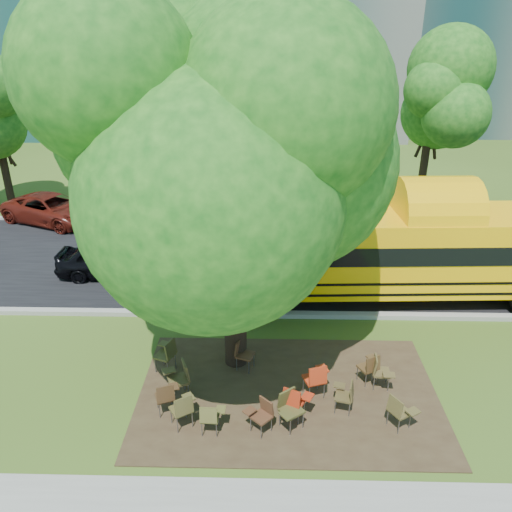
{
  "coord_description": "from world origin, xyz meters",
  "views": [
    {
      "loc": [
        0.47,
        -9.91,
        7.84
      ],
      "look_at": [
        0.13,
        3.98,
        1.55
      ],
      "focal_mm": 35.0,
      "sensor_mm": 36.0,
      "label": 1
    }
  ],
  "objects_px": {
    "chair_12": "(380,370)",
    "chair_1": "(211,416)",
    "main_tree": "(232,158)",
    "chair_13": "(370,366)",
    "black_car": "(113,259)",
    "chair_5": "(289,406)",
    "chair_3": "(262,412)",
    "chair_7": "(399,410)",
    "chair_10": "(243,352)",
    "chair_11": "(316,377)",
    "chair_0": "(166,395)",
    "chair_8": "(167,352)",
    "school_bus": "(425,250)",
    "chair_2": "(183,407)",
    "chair_4": "(295,400)",
    "bg_car_red": "(53,209)",
    "chair_9": "(180,376)",
    "chair_6": "(346,393)"
  },
  "relations": [
    {
      "from": "main_tree",
      "to": "chair_9",
      "type": "distance_m",
      "value": 5.08
    },
    {
      "from": "chair_11",
      "to": "chair_0",
      "type": "bearing_deg",
      "value": 172.25
    },
    {
      "from": "bg_car_red",
      "to": "chair_12",
      "type": "bearing_deg",
      "value": -108.93
    },
    {
      "from": "chair_6",
      "to": "chair_13",
      "type": "height_order",
      "value": "chair_13"
    },
    {
      "from": "chair_12",
      "to": "chair_13",
      "type": "height_order",
      "value": "chair_12"
    },
    {
      "from": "chair_4",
      "to": "chair_13",
      "type": "xyz_separation_m",
      "value": [
        1.87,
        1.28,
        -0.02
      ]
    },
    {
      "from": "black_car",
      "to": "chair_8",
      "type": "bearing_deg",
      "value": -151.87
    },
    {
      "from": "chair_3",
      "to": "chair_12",
      "type": "height_order",
      "value": "chair_12"
    },
    {
      "from": "chair_2",
      "to": "bg_car_red",
      "type": "distance_m",
      "value": 14.66
    },
    {
      "from": "chair_6",
      "to": "chair_13",
      "type": "relative_size",
      "value": 0.95
    },
    {
      "from": "black_car",
      "to": "chair_5",
      "type": "bearing_deg",
      "value": -141.15
    },
    {
      "from": "chair_6",
      "to": "chair_10",
      "type": "bearing_deg",
      "value": 72.78
    },
    {
      "from": "chair_9",
      "to": "chair_12",
      "type": "distance_m",
      "value": 4.69
    },
    {
      "from": "school_bus",
      "to": "chair_2",
      "type": "relative_size",
      "value": 13.4
    },
    {
      "from": "chair_3",
      "to": "chair_13",
      "type": "height_order",
      "value": "chair_13"
    },
    {
      "from": "chair_2",
      "to": "chair_13",
      "type": "relative_size",
      "value": 1.03
    },
    {
      "from": "chair_9",
      "to": "chair_11",
      "type": "xyz_separation_m",
      "value": [
        3.15,
        0.02,
        0.0
      ]
    },
    {
      "from": "chair_9",
      "to": "bg_car_red",
      "type": "height_order",
      "value": "bg_car_red"
    },
    {
      "from": "chair_6",
      "to": "chair_2",
      "type": "bearing_deg",
      "value": 113.89
    },
    {
      "from": "chair_4",
      "to": "chair_8",
      "type": "relative_size",
      "value": 0.95
    },
    {
      "from": "chair_0",
      "to": "chair_8",
      "type": "relative_size",
      "value": 0.9
    },
    {
      "from": "chair_3",
      "to": "chair_10",
      "type": "xyz_separation_m",
      "value": [
        -0.5,
        2.11,
        0.03
      ]
    },
    {
      "from": "chair_12",
      "to": "black_car",
      "type": "distance_m",
      "value": 9.91
    },
    {
      "from": "main_tree",
      "to": "chair_4",
      "type": "distance_m",
      "value": 5.4
    },
    {
      "from": "school_bus",
      "to": "black_car",
      "type": "bearing_deg",
      "value": 170.25
    },
    {
      "from": "black_car",
      "to": "bg_car_red",
      "type": "distance_m",
      "value": 6.67
    },
    {
      "from": "chair_6",
      "to": "chair_8",
      "type": "relative_size",
      "value": 0.87
    },
    {
      "from": "school_bus",
      "to": "chair_2",
      "type": "xyz_separation_m",
      "value": [
        -6.63,
        -5.96,
        -1.1
      ]
    },
    {
      "from": "chair_1",
      "to": "chair_6",
      "type": "relative_size",
      "value": 0.98
    },
    {
      "from": "chair_3",
      "to": "bg_car_red",
      "type": "relative_size",
      "value": 0.17
    },
    {
      "from": "chair_9",
      "to": "chair_10",
      "type": "bearing_deg",
      "value": -77.03
    },
    {
      "from": "chair_8",
      "to": "chair_12",
      "type": "xyz_separation_m",
      "value": [
        5.15,
        -0.53,
        -0.04
      ]
    },
    {
      "from": "chair_11",
      "to": "chair_10",
      "type": "bearing_deg",
      "value": 131.47
    },
    {
      "from": "chair_4",
      "to": "chair_8",
      "type": "bearing_deg",
      "value": 178.63
    },
    {
      "from": "main_tree",
      "to": "black_car",
      "type": "bearing_deg",
      "value": 132.75
    },
    {
      "from": "chair_12",
      "to": "chair_1",
      "type": "bearing_deg",
      "value": -62.27
    },
    {
      "from": "main_tree",
      "to": "school_bus",
      "type": "bearing_deg",
      "value": 32.62
    },
    {
      "from": "main_tree",
      "to": "chair_13",
      "type": "relative_size",
      "value": 10.51
    },
    {
      "from": "chair_0",
      "to": "chair_1",
      "type": "bearing_deg",
      "value": -50.68
    },
    {
      "from": "chair_1",
      "to": "chair_9",
      "type": "relative_size",
      "value": 0.84
    },
    {
      "from": "school_bus",
      "to": "chair_13",
      "type": "xyz_separation_m",
      "value": [
        -2.38,
        -4.39,
        -1.12
      ]
    },
    {
      "from": "chair_2",
      "to": "chair_4",
      "type": "xyz_separation_m",
      "value": [
        2.39,
        0.29,
        0.0
      ]
    },
    {
      "from": "chair_1",
      "to": "chair_10",
      "type": "height_order",
      "value": "chair_10"
    },
    {
      "from": "chair_13",
      "to": "bg_car_red",
      "type": "height_order",
      "value": "bg_car_red"
    },
    {
      "from": "chair_4",
      "to": "bg_car_red",
      "type": "xyz_separation_m",
      "value": [
        -10.15,
        12.14,
        0.1
      ]
    },
    {
      "from": "chair_13",
      "to": "chair_8",
      "type": "bearing_deg",
      "value": 148.07
    },
    {
      "from": "chair_10",
      "to": "chair_11",
      "type": "distance_m",
      "value": 2.02
    },
    {
      "from": "chair_7",
      "to": "chair_11",
      "type": "bearing_deg",
      "value": -152.02
    },
    {
      "from": "chair_7",
      "to": "chair_3",
      "type": "bearing_deg",
      "value": -119.58
    },
    {
      "from": "chair_3",
      "to": "chair_7",
      "type": "relative_size",
      "value": 0.95
    }
  ]
}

